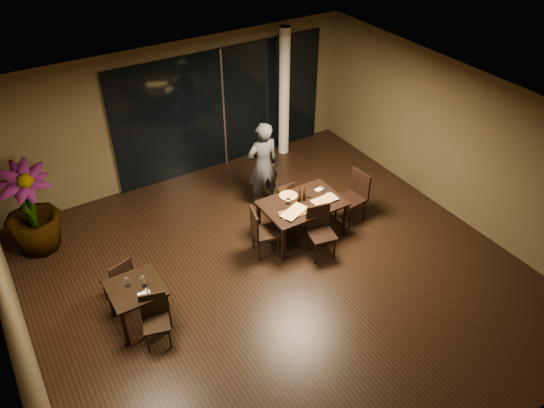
# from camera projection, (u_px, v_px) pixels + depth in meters

# --- Properties ---
(ground) EXTENTS (8.00, 8.00, 0.00)m
(ground) POSITION_uv_depth(u_px,v_px,m) (279.00, 277.00, 9.27)
(ground) COLOR black
(ground) RESTS_ON ground
(wall_back) EXTENTS (8.00, 0.10, 3.00)m
(wall_back) POSITION_uv_depth(u_px,v_px,m) (178.00, 111.00, 11.18)
(wall_back) COLOR #493F27
(wall_back) RESTS_ON ground
(wall_front) EXTENTS (8.00, 0.10, 3.00)m
(wall_front) POSITION_uv_depth(u_px,v_px,m) (483.00, 403.00, 5.59)
(wall_front) COLOR #493F27
(wall_front) RESTS_ON ground
(wall_left) EXTENTS (0.10, 8.00, 3.00)m
(wall_left) POSITION_uv_depth(u_px,v_px,m) (8.00, 308.00, 6.68)
(wall_left) COLOR #493F27
(wall_left) RESTS_ON ground
(wall_right) EXTENTS (0.10, 8.00, 3.00)m
(wall_right) POSITION_uv_depth(u_px,v_px,m) (460.00, 143.00, 10.09)
(wall_right) COLOR #493F27
(wall_right) RESTS_ON ground
(ceiling) EXTENTS (8.00, 8.00, 0.04)m
(ceiling) POSITION_uv_depth(u_px,v_px,m) (281.00, 122.00, 7.49)
(ceiling) COLOR white
(ceiling) RESTS_ON wall_back
(window_panel) EXTENTS (5.00, 0.06, 2.70)m
(window_panel) POSITION_uv_depth(u_px,v_px,m) (223.00, 109.00, 11.63)
(window_panel) COLOR black
(window_panel) RESTS_ON ground
(column) EXTENTS (0.24, 0.24, 3.00)m
(column) POSITION_uv_depth(u_px,v_px,m) (284.00, 93.00, 11.92)
(column) COLOR white
(column) RESTS_ON ground
(main_table) EXTENTS (1.50, 1.00, 0.75)m
(main_table) POSITION_uv_depth(u_px,v_px,m) (302.00, 206.00, 9.85)
(main_table) COLOR black
(main_table) RESTS_ON ground
(side_table) EXTENTS (0.80, 0.80, 0.75)m
(side_table) POSITION_uv_depth(u_px,v_px,m) (136.00, 293.00, 8.10)
(side_table) COLOR black
(side_table) RESTS_ON ground
(chair_main_far) EXTENTS (0.40, 0.40, 0.86)m
(chair_main_far) POSITION_uv_depth(u_px,v_px,m) (283.00, 199.00, 10.37)
(chair_main_far) COLOR black
(chair_main_far) RESTS_ON ground
(chair_main_near) EXTENTS (0.54, 0.54, 0.98)m
(chair_main_near) POSITION_uv_depth(u_px,v_px,m) (320.00, 228.00, 9.50)
(chair_main_near) COLOR black
(chair_main_near) RESTS_ON ground
(chair_main_left) EXTENTS (0.55, 0.55, 0.97)m
(chair_main_left) POSITION_uv_depth(u_px,v_px,m) (261.00, 230.00, 9.47)
(chair_main_left) COLOR black
(chair_main_left) RESTS_ON ground
(chair_main_right) EXTENTS (0.52, 0.52, 1.03)m
(chair_main_right) POSITION_uv_depth(u_px,v_px,m) (355.00, 194.00, 10.34)
(chair_main_right) COLOR black
(chair_main_right) RESTS_ON ground
(chair_side_far) EXTENTS (0.52, 0.52, 0.90)m
(chair_side_far) POSITION_uv_depth(u_px,v_px,m) (120.00, 279.00, 8.53)
(chair_side_far) COLOR black
(chair_side_far) RESTS_ON ground
(chair_side_near) EXTENTS (0.49, 0.49, 0.86)m
(chair_side_near) POSITION_uv_depth(u_px,v_px,m) (155.00, 317.00, 7.91)
(chair_side_near) COLOR black
(chair_side_near) RESTS_ON ground
(diner) EXTENTS (0.64, 0.44, 1.85)m
(diner) POSITION_uv_depth(u_px,v_px,m) (263.00, 165.00, 10.54)
(diner) COLOR #2A2C2F
(diner) RESTS_ON ground
(potted_plant) EXTENTS (1.01, 1.01, 1.74)m
(potted_plant) POSITION_uv_depth(u_px,v_px,m) (30.00, 210.00, 9.42)
(potted_plant) COLOR #204717
(potted_plant) RESTS_ON ground
(pizza_board_left) EXTENTS (0.56, 0.33, 0.01)m
(pizza_board_left) POSITION_uv_depth(u_px,v_px,m) (294.00, 213.00, 9.53)
(pizza_board_left) COLOR #4D3118
(pizza_board_left) RESTS_ON main_table
(pizza_board_right) EXTENTS (0.53, 0.32, 0.01)m
(pizza_board_right) POSITION_uv_depth(u_px,v_px,m) (325.00, 201.00, 9.83)
(pizza_board_right) COLOR #432715
(pizza_board_right) RESTS_ON main_table
(oblong_pizza_left) EXTENTS (0.57, 0.42, 0.02)m
(oblong_pizza_left) POSITION_uv_depth(u_px,v_px,m) (294.00, 212.00, 9.52)
(oblong_pizza_left) COLOR maroon
(oblong_pizza_left) RESTS_ON pizza_board_left
(oblong_pizza_right) EXTENTS (0.49, 0.24, 0.02)m
(oblong_pizza_right) POSITION_uv_depth(u_px,v_px,m) (325.00, 200.00, 9.82)
(oblong_pizza_right) COLOR #67090B
(oblong_pizza_right) RESTS_ON pizza_board_right
(round_pizza) EXTENTS (0.33, 0.33, 0.01)m
(round_pizza) POSITION_uv_depth(u_px,v_px,m) (288.00, 196.00, 9.97)
(round_pizza) COLOR #AB1A13
(round_pizza) RESTS_ON main_table
(bottle_a) EXTENTS (0.06, 0.06, 0.26)m
(bottle_a) POSITION_uv_depth(u_px,v_px,m) (300.00, 195.00, 9.76)
(bottle_a) COLOR black
(bottle_a) RESTS_ON main_table
(bottle_b) EXTENTS (0.07, 0.07, 0.31)m
(bottle_b) POSITION_uv_depth(u_px,v_px,m) (304.00, 193.00, 9.77)
(bottle_b) COLOR black
(bottle_b) RESTS_ON main_table
(bottle_c) EXTENTS (0.06, 0.06, 0.29)m
(bottle_c) POSITION_uv_depth(u_px,v_px,m) (299.00, 194.00, 9.77)
(bottle_c) COLOR black
(bottle_c) RESTS_ON main_table
(tumbler_left) EXTENTS (0.08, 0.08, 0.10)m
(tumbler_left) POSITION_uv_depth(u_px,v_px,m) (288.00, 201.00, 9.75)
(tumbler_left) COLOR white
(tumbler_left) RESTS_ON main_table
(tumbler_right) EXTENTS (0.07, 0.07, 0.08)m
(tumbler_right) POSITION_uv_depth(u_px,v_px,m) (309.00, 196.00, 9.91)
(tumbler_right) COLOR white
(tumbler_right) RESTS_ON main_table
(napkin_near) EXTENTS (0.20, 0.14, 0.01)m
(napkin_near) POSITION_uv_depth(u_px,v_px,m) (328.00, 195.00, 9.98)
(napkin_near) COLOR silver
(napkin_near) RESTS_ON main_table
(napkin_far) EXTENTS (0.20, 0.13, 0.01)m
(napkin_far) POSITION_uv_depth(u_px,v_px,m) (319.00, 189.00, 10.14)
(napkin_far) COLOR white
(napkin_far) RESTS_ON main_table
(wine_glass_a) EXTENTS (0.07, 0.07, 0.17)m
(wine_glass_a) POSITION_uv_depth(u_px,v_px,m) (127.00, 282.00, 8.00)
(wine_glass_a) COLOR white
(wine_glass_a) RESTS_ON side_table
(wine_glass_b) EXTENTS (0.09, 0.09, 0.20)m
(wine_glass_b) POSITION_uv_depth(u_px,v_px,m) (143.00, 281.00, 7.99)
(wine_glass_b) COLOR white
(wine_glass_b) RESTS_ON side_table
(side_napkin) EXTENTS (0.18, 0.11, 0.01)m
(side_napkin) POSITION_uv_depth(u_px,v_px,m) (144.00, 294.00, 7.90)
(side_napkin) COLOR white
(side_napkin) RESTS_ON side_table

